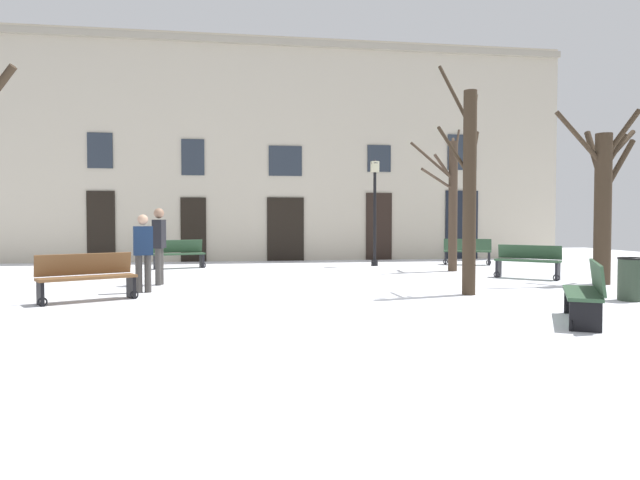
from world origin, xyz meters
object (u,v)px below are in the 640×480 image
object	(u,v)px
bench_by_litter_bin	(586,292)
person_by_shop_door	(159,242)
bench_near_center_tree	(179,254)
person_crossing_plaza	(143,250)
streetlamp	(375,200)
bench_near_lamp	(528,261)
tree_center	(452,199)
tree_foreground	(469,185)
litter_bin	(631,279)
bench_far_corner	(467,251)
bench_facing_shops	(87,277)
tree_right_of_center	(604,197)

from	to	relation	value
bench_by_litter_bin	person_by_shop_door	bearing A→B (deg)	-101.38
bench_near_center_tree	person_crossing_plaza	world-z (taller)	person_crossing_plaza
streetlamp	bench_near_lamp	xyz separation A→B (m)	(2.92, -4.55, -1.70)
streetlamp	person_crossing_plaza	bearing A→B (deg)	-136.93
bench_near_center_tree	tree_center	bearing A→B (deg)	-34.42
tree_foreground	streetlamp	size ratio (longest dim) A/B	1.37
streetlamp	litter_bin	xyz separation A→B (m)	(2.77, -8.60, -1.75)
bench_far_corner	streetlamp	bearing A→B (deg)	19.99
streetlamp	person_by_shop_door	xyz separation A→B (m)	(-6.29, -4.63, -1.16)
streetlamp	bench_by_litter_bin	world-z (taller)	streetlamp
tree_center	streetlamp	distance (m)	2.80
bench_far_corner	bench_near_center_tree	xyz separation A→B (m)	(-9.49, 0.03, -0.00)
streetlamp	person_crossing_plaza	size ratio (longest dim) A/B	2.16
tree_foreground	bench_near_center_tree	size ratio (longest dim) A/B	2.91
litter_bin	bench_far_corner	world-z (taller)	bench_far_corner
bench_facing_shops	bench_near_lamp	bearing A→B (deg)	-13.76
tree_center	streetlamp	xyz separation A→B (m)	(-1.79, 2.16, 0.03)
bench_facing_shops	litter_bin	bearing A→B (deg)	-36.27
litter_bin	bench_by_litter_bin	size ratio (longest dim) A/B	0.47
bench_facing_shops	person_crossing_plaza	bearing A→B (deg)	25.74
streetlamp	bench_near_lamp	distance (m)	5.67
tree_center	litter_bin	size ratio (longest dim) A/B	5.27
litter_bin	bench_near_center_tree	distance (m)	12.48
tree_right_of_center	person_crossing_plaza	size ratio (longest dim) A/B	2.51
bench_near_lamp	person_by_shop_door	bearing A→B (deg)	-136.81
person_crossing_plaza	person_by_shop_door	xyz separation A→B (m)	(0.15, 1.39, 0.10)
bench_by_litter_bin	bench_facing_shops	bearing A→B (deg)	-83.86
bench_far_corner	bench_near_center_tree	size ratio (longest dim) A/B	0.98
bench_near_lamp	bench_facing_shops	size ratio (longest dim) A/B	0.84
bench_near_center_tree	person_by_shop_door	world-z (taller)	person_by_shop_door
bench_near_center_tree	bench_facing_shops	size ratio (longest dim) A/B	0.94
bench_far_corner	bench_near_center_tree	bearing A→B (deg)	20.66
tree_right_of_center	bench_near_center_tree	distance (m)	12.02
tree_center	streetlamp	world-z (taller)	tree_center
bench_facing_shops	person_by_shop_door	bearing A→B (deg)	40.68
tree_foreground	litter_bin	world-z (taller)	tree_foreground
tree_center	bench_near_lamp	xyz separation A→B (m)	(1.13, -2.39, -1.67)
bench_near_lamp	bench_by_litter_bin	bearing A→B (deg)	-68.75
bench_near_lamp	bench_facing_shops	xyz separation A→B (m)	(-10.20, -2.62, -0.00)
tree_right_of_center	bench_near_lamp	world-z (taller)	tree_right_of_center
tree_center	bench_far_corner	world-z (taller)	tree_center
bench_near_center_tree	person_by_shop_door	distance (m)	4.64
tree_right_of_center	person_by_shop_door	xyz separation A→B (m)	(-10.31, 1.37, -1.06)
litter_bin	tree_right_of_center	bearing A→B (deg)	64.48
tree_foreground	streetlamp	world-z (taller)	tree_foreground
streetlamp	bench_facing_shops	bearing A→B (deg)	-135.43
litter_bin	person_by_shop_door	xyz separation A→B (m)	(-9.06, 3.98, 0.59)
bench_by_litter_bin	bench_near_lamp	xyz separation A→B (m)	(2.37, 6.01, 0.00)
litter_bin	bench_near_lamp	world-z (taller)	bench_near_lamp
streetlamp	tree_right_of_center	bearing A→B (deg)	-56.19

